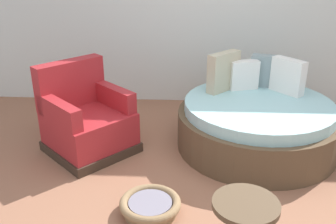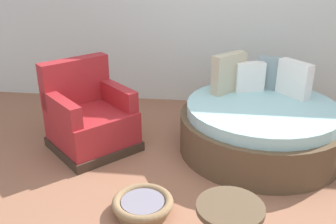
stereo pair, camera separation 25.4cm
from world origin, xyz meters
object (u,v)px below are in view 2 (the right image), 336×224
at_px(side_table, 230,218).
at_px(round_daybed, 260,126).
at_px(red_armchair, 89,119).
at_px(pet_basket, 143,205).

bearing_deg(side_table, round_daybed, 78.14).
distance_m(red_armchair, side_table, 2.15).
height_order(round_daybed, red_armchair, round_daybed).
xyz_separation_m(pet_basket, side_table, (0.68, -0.52, 0.35)).
height_order(pet_basket, side_table, side_table).
relative_size(red_armchair, pet_basket, 2.21).
bearing_deg(red_armchair, side_table, -47.32).
bearing_deg(round_daybed, pet_basket, -130.24).
relative_size(red_armchair, side_table, 2.17).
distance_m(round_daybed, side_table, 1.80).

